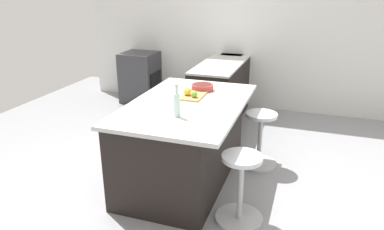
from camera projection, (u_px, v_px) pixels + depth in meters
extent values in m
plane|color=gray|center=(187.00, 181.00, 3.97)|extent=(7.33, 7.33, 0.00)
cube|color=silver|center=(243.00, 18.00, 5.92)|extent=(0.12, 5.64, 2.99)
cube|color=black|center=(228.00, 85.00, 6.02)|extent=(2.56, 0.60, 0.89)
cube|color=silver|center=(229.00, 58.00, 5.86)|extent=(2.56, 0.60, 0.03)
cube|color=#38383D|center=(233.00, 57.00, 6.16)|extent=(0.44, 0.36, 0.12)
cylinder|color=#B7B7BC|center=(225.00, 45.00, 6.14)|extent=(0.02, 0.02, 0.28)
cube|color=#38383D|center=(140.00, 77.00, 6.51)|extent=(0.60, 0.60, 0.89)
cube|color=black|center=(156.00, 81.00, 6.44)|extent=(0.44, 0.01, 0.32)
cube|color=black|center=(183.00, 142.00, 3.91)|extent=(1.73, 0.94, 0.85)
cube|color=silver|center=(187.00, 104.00, 3.74)|extent=(1.79, 1.14, 0.04)
cylinder|color=#B7B7BC|center=(258.00, 163.00, 4.32)|extent=(0.44, 0.44, 0.03)
cylinder|color=#B7B7BC|center=(260.00, 140.00, 4.22)|extent=(0.05, 0.05, 0.60)
cylinder|color=silver|center=(262.00, 115.00, 4.11)|extent=(0.36, 0.36, 0.04)
cylinder|color=#B7B7BC|center=(239.00, 218.00, 3.33)|extent=(0.44, 0.44, 0.03)
cylinder|color=#B7B7BC|center=(240.00, 190.00, 3.22)|extent=(0.05, 0.05, 0.60)
cylinder|color=silver|center=(242.00, 158.00, 3.11)|extent=(0.36, 0.36, 0.04)
cube|color=tan|center=(192.00, 96.00, 3.92)|extent=(0.36, 0.24, 0.02)
sphere|color=#609E2D|center=(194.00, 94.00, 3.82)|extent=(0.07, 0.07, 0.07)
sphere|color=gold|center=(187.00, 91.00, 3.89)|extent=(0.09, 0.09, 0.09)
cylinder|color=silver|center=(177.00, 105.00, 3.31)|extent=(0.06, 0.06, 0.22)
cylinder|color=silver|center=(177.00, 90.00, 3.25)|extent=(0.03, 0.03, 0.08)
cylinder|color=#B7B7BC|center=(177.00, 85.00, 3.24)|extent=(0.03, 0.03, 0.02)
cylinder|color=#993833|center=(202.00, 87.00, 4.14)|extent=(0.25, 0.25, 0.07)
cylinder|color=#4C1C19|center=(202.00, 86.00, 4.14)|extent=(0.21, 0.21, 0.04)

